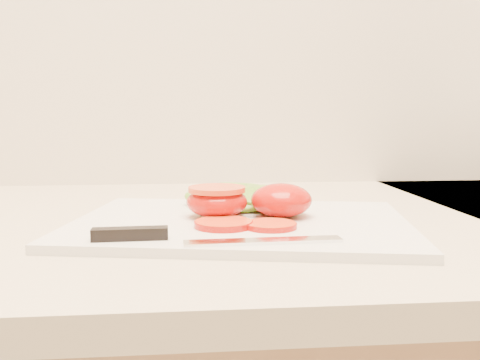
{
  "coord_description": "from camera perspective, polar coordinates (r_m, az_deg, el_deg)",
  "views": [
    {
      "loc": [
        -0.19,
        1.0,
        1.06
      ],
      "look_at": [
        -0.13,
        1.62,
        0.99
      ],
      "focal_mm": 40.0,
      "sensor_mm": 36.0,
      "label": 1
    }
  ],
  "objects": [
    {
      "name": "cutting_board",
      "position": [
        0.62,
        0.09,
        -4.69
      ],
      "size": [
        0.43,
        0.34,
        0.01
      ],
      "primitive_type": "cube",
      "rotation": [
        0.0,
        0.0,
        -0.19
      ],
      "color": "white",
      "rests_on": "counter"
    },
    {
      "name": "tomato_slice_1",
      "position": [
        0.58,
        3.29,
        -4.83
      ],
      "size": [
        0.05,
        0.05,
        0.01
      ],
      "primitive_type": "cylinder",
      "color": "#FE622C",
      "rests_on": "cutting_board"
    },
    {
      "name": "lettuce_leaf_0",
      "position": [
        0.7,
        -0.64,
        -1.89
      ],
      "size": [
        0.16,
        0.14,
        0.03
      ],
      "primitive_type": "ellipsoid",
      "rotation": [
        0.0,
        0.0,
        -0.43
      ],
      "color": "#81AE2E",
      "rests_on": "cutting_board"
    },
    {
      "name": "tomato_half_cut",
      "position": [
        0.63,
        -2.47,
        -2.18
      ],
      "size": [
        0.07,
        0.07,
        0.04
      ],
      "color": "red",
      "rests_on": "cutting_board"
    },
    {
      "name": "lettuce_leaf_1",
      "position": [
        0.7,
        3.3,
        -1.94
      ],
      "size": [
        0.13,
        0.13,
        0.02
      ],
      "primitive_type": "ellipsoid",
      "rotation": [
        0.0,
        0.0,
        0.73
      ],
      "color": "#81AE2E",
      "rests_on": "cutting_board"
    },
    {
      "name": "tomato_slice_0",
      "position": [
        0.58,
        -1.77,
        -4.69
      ],
      "size": [
        0.06,
        0.06,
        0.01
      ],
      "primitive_type": "cylinder",
      "color": "#FE622C",
      "rests_on": "cutting_board"
    },
    {
      "name": "tomato_half_dome",
      "position": [
        0.64,
        4.43,
        -2.15
      ],
      "size": [
        0.07,
        0.07,
        0.04
      ],
      "primitive_type": "ellipsoid",
      "color": "red",
      "rests_on": "cutting_board"
    },
    {
      "name": "knife",
      "position": [
        0.52,
        -6.24,
        -6.02
      ],
      "size": [
        0.24,
        0.05,
        0.01
      ],
      "rotation": [
        0.0,
        0.0,
        0.04
      ],
      "color": "silver",
      "rests_on": "cutting_board"
    }
  ]
}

